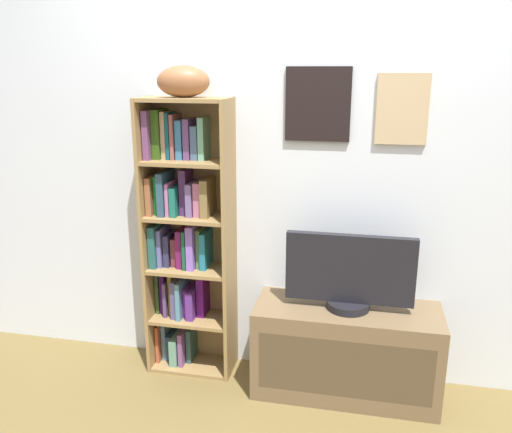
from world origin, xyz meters
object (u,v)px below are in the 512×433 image
Objects in this scene: bookshelf at (184,237)px; television at (350,274)px; football at (183,82)px; tv_stand at (346,351)px.

bookshelf reaches higher than television.
football reaches higher than tv_stand.
football is at bearing -37.97° from bookshelf.
bookshelf is at bearing 173.86° from tv_stand.
tv_stand is at bearing -4.50° from football.
television reaches higher than tv_stand.
bookshelf reaches higher than tv_stand.
bookshelf is 5.80× the size of football.
television is at bearing -6.06° from bookshelf.
bookshelf is 0.84m from football.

